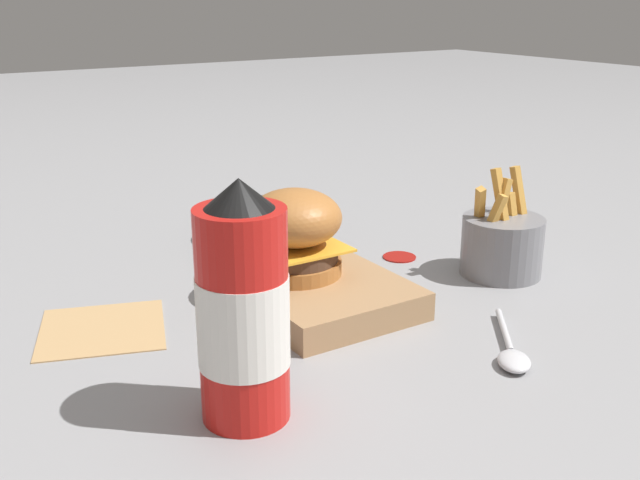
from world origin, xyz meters
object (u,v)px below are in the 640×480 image
Objects in this scene: serving_board at (320,293)px; burger at (294,232)px; side_bowl at (255,222)px; spoon at (512,355)px; fries_basket at (502,244)px; ketchup_bottle at (243,312)px.

burger is (0.03, 0.02, 0.07)m from serving_board.
spoon is (-0.49, -0.04, -0.02)m from side_bowl.
burger is 0.90× the size of side_bowl.
fries_basket is 1.15× the size of side_bowl.
spoon is (-0.19, 0.17, -0.04)m from fries_basket.
ketchup_bottle reaches higher than spoon.
burger is 0.25m from side_bowl.
side_bowl is 0.49m from spoon.
serving_board is 1.46× the size of fries_basket.
fries_basket is (0.13, -0.45, -0.06)m from ketchup_bottle.
fries_basket is at bearing 175.50° from spoon.
spoon is (-0.23, -0.09, -0.01)m from serving_board.
side_bowl is (0.31, 0.21, -0.01)m from fries_basket.
fries_basket is (-0.07, -0.28, -0.05)m from burger.
side_bowl is at bearing -11.31° from serving_board.
ketchup_bottle is 0.30m from spoon.
ketchup_bottle reaches higher than side_bowl.
burger is at bearing 75.57° from fries_basket.
serving_board is 1.88× the size of burger.
ketchup_bottle is at bearing 139.90° from burger.
spoon is at bearing -157.54° from burger.
side_bowl is at bearing -28.79° from ketchup_bottle.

